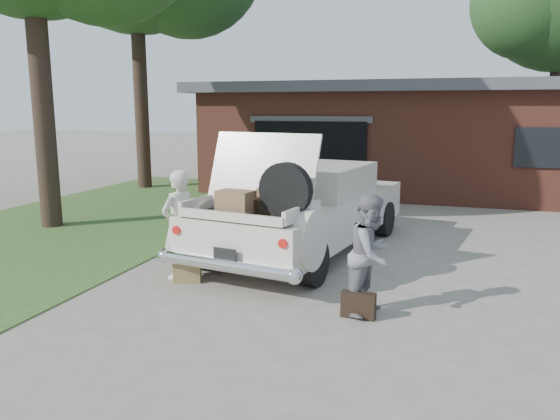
% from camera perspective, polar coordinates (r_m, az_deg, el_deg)
% --- Properties ---
extents(ground, '(90.00, 90.00, 0.00)m').
position_cam_1_polar(ground, '(7.74, -1.38, -8.82)').
color(ground, gray).
rests_on(ground, ground).
extents(grass_strip, '(6.00, 16.00, 0.02)m').
position_cam_1_polar(grass_strip, '(12.92, -20.40, -1.48)').
color(grass_strip, '#2D4C1E').
rests_on(grass_strip, ground).
extents(house, '(12.80, 7.80, 3.30)m').
position_cam_1_polar(house, '(18.44, 13.49, 7.56)').
color(house, brown).
rests_on(house, ground).
extents(sedan, '(2.95, 5.71, 2.20)m').
position_cam_1_polar(sedan, '(9.83, 2.68, 0.23)').
color(sedan, beige).
rests_on(sedan, ground).
extents(woman_left, '(0.57, 0.70, 1.67)m').
position_cam_1_polar(woman_left, '(8.43, -10.54, -1.49)').
color(woman_left, beige).
rests_on(woman_left, ground).
extents(woman_right, '(0.78, 0.89, 1.54)m').
position_cam_1_polar(woman_right, '(6.95, 9.51, -4.62)').
color(woman_right, slate).
rests_on(woman_right, ground).
extents(suitcase_left, '(0.43, 0.24, 0.32)m').
position_cam_1_polar(suitcase_left, '(8.32, -9.68, -6.42)').
color(suitcase_left, olive).
rests_on(suitcase_left, ground).
extents(suitcase_right, '(0.44, 0.16, 0.33)m').
position_cam_1_polar(suitcase_right, '(6.95, 8.19, -9.81)').
color(suitcase_right, black).
rests_on(suitcase_right, ground).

